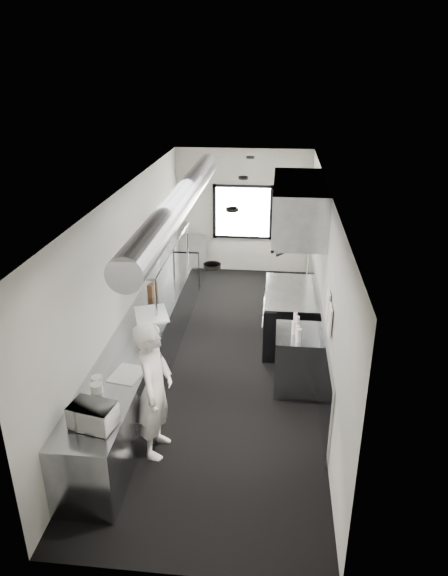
% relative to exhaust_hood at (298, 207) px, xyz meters
% --- Properties ---
extents(floor, '(3.00, 8.00, 0.01)m').
position_rel_exhaust_hood_xyz_m(floor, '(-1.10, -0.70, -2.39)').
color(floor, black).
rests_on(floor, ground).
extents(ceiling, '(3.00, 8.00, 0.01)m').
position_rel_exhaust_hood_xyz_m(ceiling, '(-1.10, -0.70, 0.41)').
color(ceiling, silver).
rests_on(ceiling, wall_back).
extents(wall_back, '(3.00, 0.02, 2.80)m').
position_rel_exhaust_hood_xyz_m(wall_back, '(-1.10, 3.30, -0.99)').
color(wall_back, beige).
rests_on(wall_back, floor).
extents(wall_front, '(3.00, 0.02, 2.80)m').
position_rel_exhaust_hood_xyz_m(wall_front, '(-1.10, -4.70, -0.99)').
color(wall_front, beige).
rests_on(wall_front, floor).
extents(wall_left, '(0.02, 8.00, 2.80)m').
position_rel_exhaust_hood_xyz_m(wall_left, '(-2.60, -0.70, -0.99)').
color(wall_left, beige).
rests_on(wall_left, floor).
extents(wall_right, '(0.02, 8.00, 2.80)m').
position_rel_exhaust_hood_xyz_m(wall_right, '(0.40, -0.70, -0.99)').
color(wall_right, beige).
rests_on(wall_right, floor).
extents(wall_cladding, '(0.03, 5.50, 1.10)m').
position_rel_exhaust_hood_xyz_m(wall_cladding, '(0.38, -0.40, -1.84)').
color(wall_cladding, gray).
rests_on(wall_cladding, wall_right).
extents(hvac_duct, '(0.40, 6.40, 0.40)m').
position_rel_exhaust_hood_xyz_m(hvac_duct, '(-1.80, -0.30, 0.16)').
color(hvac_duct, gray).
rests_on(hvac_duct, ceiling).
extents(service_window, '(1.36, 0.05, 1.25)m').
position_rel_exhaust_hood_xyz_m(service_window, '(-1.10, 3.26, -0.99)').
color(service_window, white).
rests_on(service_window, wall_back).
extents(exhaust_hood, '(0.81, 2.20, 0.88)m').
position_rel_exhaust_hood_xyz_m(exhaust_hood, '(0.00, 0.00, 0.00)').
color(exhaust_hood, gray).
rests_on(exhaust_hood, ceiling).
extents(prep_counter, '(0.70, 6.00, 0.90)m').
position_rel_exhaust_hood_xyz_m(prep_counter, '(-2.25, -1.20, -1.94)').
color(prep_counter, gray).
rests_on(prep_counter, floor).
extents(pass_shelf, '(0.45, 3.00, 0.68)m').
position_rel_exhaust_hood_xyz_m(pass_shelf, '(-2.29, 0.30, -0.86)').
color(pass_shelf, gray).
rests_on(pass_shelf, prep_counter).
extents(range, '(0.88, 1.60, 0.94)m').
position_rel_exhaust_hood_xyz_m(range, '(-0.06, 0.00, -1.92)').
color(range, black).
rests_on(range, floor).
extents(bottle_station, '(0.65, 0.80, 0.90)m').
position_rel_exhaust_hood_xyz_m(bottle_station, '(0.05, -1.40, -1.94)').
color(bottle_station, gray).
rests_on(bottle_station, floor).
extents(far_work_table, '(0.70, 1.20, 0.90)m').
position_rel_exhaust_hood_xyz_m(far_work_table, '(-2.25, 2.50, -1.94)').
color(far_work_table, gray).
rests_on(far_work_table, floor).
extents(notice_sheet_a, '(0.02, 0.28, 0.38)m').
position_rel_exhaust_hood_xyz_m(notice_sheet_a, '(0.37, -1.90, -0.79)').
color(notice_sheet_a, white).
rests_on(notice_sheet_a, wall_right).
extents(notice_sheet_b, '(0.02, 0.28, 0.38)m').
position_rel_exhaust_hood_xyz_m(notice_sheet_b, '(0.37, -2.25, -0.84)').
color(notice_sheet_b, white).
rests_on(notice_sheet_b, wall_right).
extents(line_cook, '(0.46, 0.67, 1.77)m').
position_rel_exhaust_hood_xyz_m(line_cook, '(-1.70, -2.99, -1.50)').
color(line_cook, silver).
rests_on(line_cook, floor).
extents(microwave, '(0.50, 0.41, 0.26)m').
position_rel_exhaust_hood_xyz_m(microwave, '(-2.18, -3.73, -1.36)').
color(microwave, white).
rests_on(microwave, prep_counter).
extents(deli_tub_a, '(0.18, 0.18, 0.11)m').
position_rel_exhaust_hood_xyz_m(deli_tub_a, '(-2.36, -3.11, -1.44)').
color(deli_tub_a, '#B3BAAB').
rests_on(deli_tub_a, prep_counter).
extents(deli_tub_b, '(0.17, 0.17, 0.10)m').
position_rel_exhaust_hood_xyz_m(deli_tub_b, '(-2.41, -2.96, -1.44)').
color(deli_tub_b, '#B3BAAB').
rests_on(deli_tub_b, prep_counter).
extents(newspaper, '(0.43, 0.50, 0.01)m').
position_rel_exhaust_hood_xyz_m(newspaper, '(-2.11, -2.72, -1.48)').
color(newspaper, white).
rests_on(newspaper, prep_counter).
extents(small_plate, '(0.23, 0.23, 0.02)m').
position_rel_exhaust_hood_xyz_m(small_plate, '(-2.12, -1.91, -1.48)').
color(small_plate, white).
rests_on(small_plate, prep_counter).
extents(pastry, '(0.09, 0.09, 0.09)m').
position_rel_exhaust_hood_xyz_m(pastry, '(-2.12, -1.91, -1.43)').
color(pastry, tan).
rests_on(pastry, small_plate).
extents(cutting_board, '(0.67, 0.77, 0.02)m').
position_rel_exhaust_hood_xyz_m(cutting_board, '(-2.20, -1.05, -1.48)').
color(cutting_board, silver).
rests_on(cutting_board, prep_counter).
extents(knife_block, '(0.14, 0.22, 0.22)m').
position_rel_exhaust_hood_xyz_m(knife_block, '(-2.33, -0.35, -1.38)').
color(knife_block, brown).
rests_on(knife_block, prep_counter).
extents(plate_stack_a, '(0.25, 0.25, 0.28)m').
position_rel_exhaust_hood_xyz_m(plate_stack_a, '(-2.27, -0.49, -0.68)').
color(plate_stack_a, white).
rests_on(plate_stack_a, pass_shelf).
extents(plate_stack_b, '(0.32, 0.32, 0.32)m').
position_rel_exhaust_hood_xyz_m(plate_stack_b, '(-2.29, 0.14, -0.66)').
color(plate_stack_b, white).
rests_on(plate_stack_b, pass_shelf).
extents(plate_stack_c, '(0.24, 0.24, 0.32)m').
position_rel_exhaust_hood_xyz_m(plate_stack_c, '(-2.27, 0.62, -0.66)').
color(plate_stack_c, white).
rests_on(plate_stack_c, pass_shelf).
extents(plate_stack_d, '(0.31, 0.31, 0.39)m').
position_rel_exhaust_hood_xyz_m(plate_stack_d, '(-2.31, 1.00, -0.63)').
color(plate_stack_d, white).
rests_on(plate_stack_d, pass_shelf).
extents(squeeze_bottle_a, '(0.09, 0.09, 0.20)m').
position_rel_exhaust_hood_xyz_m(squeeze_bottle_a, '(0.04, -1.66, -1.39)').
color(squeeze_bottle_a, silver).
rests_on(squeeze_bottle_a, bottle_station).
extents(squeeze_bottle_b, '(0.08, 0.08, 0.19)m').
position_rel_exhaust_hood_xyz_m(squeeze_bottle_b, '(0.03, -1.54, -1.40)').
color(squeeze_bottle_b, silver).
rests_on(squeeze_bottle_b, bottle_station).
extents(squeeze_bottle_c, '(0.07, 0.07, 0.19)m').
position_rel_exhaust_hood_xyz_m(squeeze_bottle_c, '(-0.02, -1.43, -1.39)').
color(squeeze_bottle_c, silver).
rests_on(squeeze_bottle_c, bottle_station).
extents(squeeze_bottle_d, '(0.08, 0.08, 0.17)m').
position_rel_exhaust_hood_xyz_m(squeeze_bottle_d, '(0.03, -1.22, -1.40)').
color(squeeze_bottle_d, silver).
rests_on(squeeze_bottle_d, bottle_station).
extents(squeeze_bottle_e, '(0.06, 0.06, 0.16)m').
position_rel_exhaust_hood_xyz_m(squeeze_bottle_e, '(0.01, -1.07, -1.41)').
color(squeeze_bottle_e, silver).
rests_on(squeeze_bottle_e, bottle_station).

